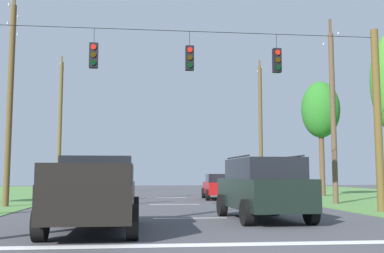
{
  "coord_description": "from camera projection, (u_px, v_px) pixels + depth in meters",
  "views": [
    {
      "loc": [
        -1.66,
        -6.4,
        1.45
      ],
      "look_at": [
        0.45,
        12.9,
        3.5
      ],
      "focal_mm": 43.17,
      "sensor_mm": 36.0,
      "label": 1
    }
  ],
  "objects": [
    {
      "name": "lane_dash_0",
      "position": [
        190.0,
        218.0,
        15.56
      ],
      "size": [
        2.5,
        0.15,
        0.01
      ],
      "primitive_type": "cube",
      "rotation": [
        0.0,
        0.0,
        1.57
      ],
      "color": "white",
      "rests_on": "ground"
    },
    {
      "name": "pickup_truck",
      "position": [
        96.0,
        193.0,
        12.15
      ],
      "size": [
        2.3,
        5.41,
        1.95
      ],
      "color": "black",
      "rests_on": "ground"
    },
    {
      "name": "lane_dash_2",
      "position": [
        167.0,
        197.0,
        29.9
      ],
      "size": [
        2.5,
        0.15,
        0.01
      ],
      "primitive_type": "cube",
      "rotation": [
        0.0,
        0.0,
        1.57
      ],
      "color": "white",
      "rests_on": "ground"
    },
    {
      "name": "utility_pole_far_right",
      "position": [
        261.0,
        127.0,
        38.88
      ],
      "size": [
        0.33,
        1.58,
        11.28
      ],
      "color": "brown",
      "rests_on": "ground"
    },
    {
      "name": "distant_car_oncoming",
      "position": [
        220.0,
        186.0,
        27.89
      ],
      "size": [
        2.19,
        4.38,
        1.52
      ],
      "color": "maroon",
      "rests_on": "ground"
    },
    {
      "name": "tree_roadside_far_right",
      "position": [
        321.0,
        111.0,
        32.14
      ],
      "size": [
        2.64,
        2.64,
        7.97
      ],
      "color": "brown",
      "rests_on": "ground"
    },
    {
      "name": "overhead_signal_span",
      "position": [
        187.0,
        107.0,
        17.52
      ],
      "size": [
        15.55,
        0.31,
        7.32
      ],
      "color": "brown",
      "rests_on": "ground"
    },
    {
      "name": "lane_dash_1",
      "position": [
        175.0,
        204.0,
        22.9
      ],
      "size": [
        2.5,
        0.15,
        0.01
      ],
      "primitive_type": "cube",
      "rotation": [
        0.0,
        0.0,
        1.57
      ],
      "color": "white",
      "rests_on": "ground"
    },
    {
      "name": "distant_car_crossing_white",
      "position": [
        263.0,
        184.0,
        34.24
      ],
      "size": [
        4.32,
        2.07,
        1.52
      ],
      "color": "silver",
      "rests_on": "ground"
    },
    {
      "name": "utility_pole_mid_right",
      "position": [
        333.0,
        113.0,
        23.63
      ],
      "size": [
        0.27,
        1.98,
        9.59
      ],
      "color": "brown",
      "rests_on": "ground"
    },
    {
      "name": "suv_black",
      "position": [
        262.0,
        187.0,
        14.99
      ],
      "size": [
        2.38,
        4.88,
        2.05
      ],
      "color": "black",
      "rests_on": "ground"
    },
    {
      "name": "stop_bar_stripe",
      "position": [
        220.0,
        244.0,
        9.63
      ],
      "size": [
        12.42,
        0.45,
        0.01
      ],
      "primitive_type": "cube",
      "color": "white",
      "rests_on": "ground"
    },
    {
      "name": "utility_pole_far_left",
      "position": [
        60.0,
        125.0,
        37.02
      ],
      "size": [
        0.3,
        1.58,
        11.13
      ],
      "color": "brown",
      "rests_on": "ground"
    },
    {
      "name": "utility_pole_mid_left",
      "position": [
        10.0,
        97.0,
        21.58
      ],
      "size": [
        0.28,
        1.78,
        10.13
      ],
      "color": "brown",
      "rests_on": "ground"
    }
  ]
}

